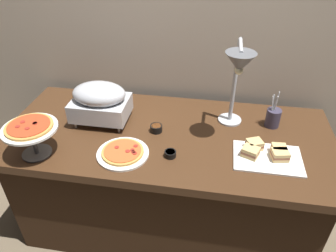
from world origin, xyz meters
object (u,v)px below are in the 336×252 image
Objects in this scene: chafing_dish at (100,101)px; sandwich_platter at (266,154)px; sauce_cup_near at (170,154)px; utensil_holder at (273,117)px; sauce_cup_far at (156,128)px; heat_lamp at (238,70)px; pizza_plate_front at (123,153)px; pizza_plate_center at (30,131)px.

chafing_dish reaches higher than sandwich_platter.
sauce_cup_near is at bearing -29.57° from chafing_dish.
utensil_holder is at bearing 6.62° from chafing_dish.
sauce_cup_far is at bearing 119.17° from sauce_cup_near.
utensil_holder is at bearing 29.99° from heat_lamp.
chafing_dish is at bearing 169.05° from sandwich_platter.
utensil_holder is (0.80, 0.40, 0.05)m from pizza_plate_front.
utensil_holder is (0.25, 0.14, -0.35)m from heat_lamp.
utensil_holder is (0.55, 0.38, 0.04)m from sauce_cup_near.
chafing_dish is at bearing 171.27° from sauce_cup_far.
pizza_plate_center is 1.21× the size of utensil_holder.
utensil_holder reaches higher than sauce_cup_far.
chafing_dish is at bearing 56.05° from pizza_plate_center.
heat_lamp reaches higher than sauce_cup_near.
pizza_plate_center reaches higher than sauce_cup_near.
utensil_holder is (1.25, 0.47, -0.09)m from pizza_plate_center.
pizza_plate_center is 1.34m from utensil_holder.
utensil_holder is at bearing 20.72° from pizza_plate_center.
pizza_plate_center is at bearing -152.57° from sauce_cup_far.
pizza_plate_center reaches higher than sauce_cup_far.
sauce_cup_near is at bearing -171.17° from sandwich_platter.
utensil_holder reaches higher than pizza_plate_front.
sauce_cup_far is 0.31× the size of utensil_holder.
chafing_dish is 1.02m from utensil_holder.
utensil_holder is at bearing 34.51° from sauce_cup_near.
pizza_plate_center is (-0.45, -0.07, 0.14)m from pizza_plate_front.
sandwich_platter is at bearing -10.95° from chafing_dish.
heat_lamp is at bearing 18.24° from pizza_plate_center.
sauce_cup_far is (0.34, -0.05, -0.12)m from chafing_dish.
chafing_dish is 0.38m from pizza_plate_front.
sauce_cup_near is at bearing 7.69° from pizza_plate_center.
heat_lamp is at bearing -1.86° from chafing_dish.
sauce_cup_far is (-0.61, 0.13, 0.00)m from sandwich_platter.
heat_lamp is at bearing 37.85° from sauce_cup_near.
sauce_cup_far is at bearing 60.53° from pizza_plate_front.
sandwich_platter is at bearing 8.16° from pizza_plate_center.
pizza_plate_front is 0.90m from utensil_holder.
utensil_holder reaches higher than sauce_cup_near.
pizza_plate_center reaches higher than sandwich_platter.
heat_lamp is 1.89× the size of pizza_plate_front.
chafing_dish is 0.98m from sandwich_platter.
sandwich_platter is at bearing 8.83° from sauce_cup_near.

